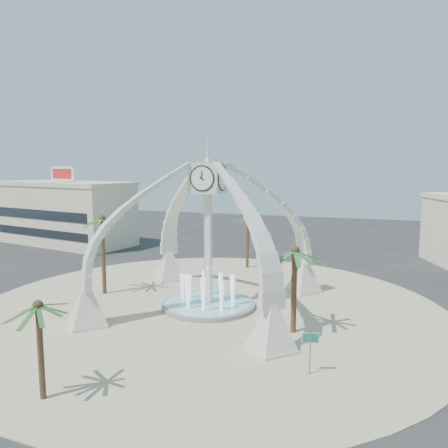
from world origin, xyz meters
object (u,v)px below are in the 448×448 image
(clock_tower, at_px, (208,233))
(palm_west, at_px, (102,220))
(palm_south, at_px, (38,307))
(street_sign, at_px, (310,343))
(fountain, at_px, (208,304))
(palm_east, at_px, (295,251))
(palm_north, at_px, (248,218))

(clock_tower, relative_size, palm_west, 2.25)
(palm_south, bearing_deg, street_sign, 29.04)
(fountain, relative_size, palm_south, 1.40)
(clock_tower, xyz_separation_m, palm_west, (-10.71, 0.57, 0.60))
(fountain, distance_m, palm_east, 10.29)
(palm_east, xyz_separation_m, palm_south, (-10.80, -13.26, -1.03))
(clock_tower, xyz_separation_m, fountain, (0.00, 0.00, -6.20))
(palm_east, distance_m, palm_west, 19.01)
(palm_west, xyz_separation_m, street_sign, (20.57, -10.08, -5.17))
(clock_tower, xyz_separation_m, street_sign, (9.86, -9.51, -4.57))
(palm_south, xyz_separation_m, street_sign, (12.80, 7.10, -3.07))
(palm_north, bearing_deg, fountain, -87.17)
(palm_west, bearing_deg, palm_north, 55.62)
(palm_west, xyz_separation_m, palm_north, (9.96, 14.56, -1.07))
(palm_east, height_order, palm_north, palm_east)
(fountain, relative_size, palm_east, 1.16)
(palm_east, xyz_separation_m, palm_north, (-8.61, 18.50, 0.00))
(palm_south, height_order, street_sign, palm_south)
(palm_north, bearing_deg, palm_west, -124.38)
(palm_east, relative_size, palm_west, 0.86)
(clock_tower, relative_size, palm_south, 3.15)
(palm_west, distance_m, street_sign, 23.48)
(palm_north, height_order, street_sign, palm_north)
(clock_tower, height_order, street_sign, clock_tower)
(palm_north, bearing_deg, palm_south, -93.95)
(palm_east, distance_m, palm_north, 20.40)
(palm_north, relative_size, palm_south, 1.20)
(palm_east, height_order, street_sign, palm_east)
(palm_north, distance_m, street_sign, 27.14)
(fountain, bearing_deg, palm_north, 92.83)
(fountain, xyz_separation_m, palm_east, (7.86, -3.36, 5.73))
(clock_tower, distance_m, street_sign, 14.44)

